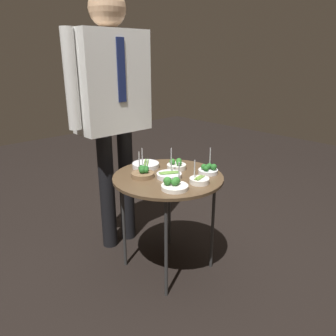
% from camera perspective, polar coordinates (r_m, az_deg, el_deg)
% --- Properties ---
extents(ground_plane, '(8.00, 8.00, 0.00)m').
position_cam_1_polar(ground_plane, '(2.30, 0.00, -16.61)').
color(ground_plane, black).
extents(serving_cart, '(0.67, 0.67, 0.64)m').
position_cam_1_polar(serving_cart, '(2.01, 0.00, -2.55)').
color(serving_cart, brown).
rests_on(serving_cart, ground_plane).
extents(bowl_asparagus_front_right, '(0.15, 0.15, 0.17)m').
position_cam_1_polar(bowl_asparagus_front_right, '(1.95, 0.20, -1.25)').
color(bowl_asparagus_front_right, silver).
rests_on(bowl_asparagus_front_right, serving_cart).
extents(bowl_asparagus_front_center, '(0.17, 0.17, 0.14)m').
position_cam_1_polar(bowl_asparagus_front_center, '(2.14, -3.83, 0.54)').
color(bowl_asparagus_front_center, silver).
rests_on(bowl_asparagus_front_center, serving_cart).
extents(bowl_broccoli_back_left, '(0.15, 0.15, 0.14)m').
position_cam_1_polar(bowl_broccoli_back_left, '(1.79, 1.05, -2.99)').
color(bowl_broccoli_back_left, silver).
rests_on(bowl_broccoli_back_left, serving_cart).
extents(bowl_broccoli_back_right, '(0.12, 0.12, 0.12)m').
position_cam_1_polar(bowl_broccoli_back_right, '(2.10, 1.47, 0.44)').
color(bowl_broccoli_back_right, silver).
rests_on(bowl_broccoli_back_right, serving_cart).
extents(bowl_broccoli_center, '(0.14, 0.14, 0.15)m').
position_cam_1_polar(bowl_broccoli_center, '(1.97, -4.40, -0.86)').
color(bowl_broccoli_center, brown).
rests_on(bowl_broccoli_center, serving_cart).
extents(bowl_asparagus_far_rim, '(0.11, 0.11, 0.14)m').
position_cam_1_polar(bowl_asparagus_far_rim, '(1.88, 5.47, -2.15)').
color(bowl_asparagus_far_rim, silver).
rests_on(bowl_asparagus_far_rim, serving_cart).
extents(bowl_broccoli_near_rim, '(0.12, 0.12, 0.16)m').
position_cam_1_polar(bowl_broccoli_near_rim, '(2.04, 7.03, -0.29)').
color(bowl_broccoli_near_rim, silver).
rests_on(bowl_broccoli_near_rim, serving_cart).
extents(waiter_figure, '(0.64, 0.24, 1.72)m').
position_cam_1_polar(waiter_figure, '(2.23, -9.75, 12.45)').
color(waiter_figure, black).
rests_on(waiter_figure, ground_plane).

